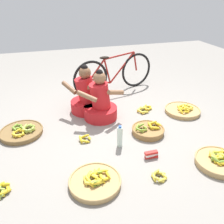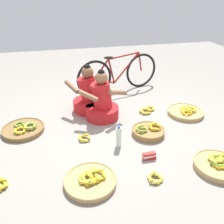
{
  "view_description": "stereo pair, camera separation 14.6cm",
  "coord_description": "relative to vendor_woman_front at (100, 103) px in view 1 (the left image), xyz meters",
  "views": [
    {
      "loc": [
        -0.78,
        -2.83,
        1.84
      ],
      "look_at": [
        0.0,
        -0.2,
        0.35
      ],
      "focal_mm": 37.45,
      "sensor_mm": 36.0,
      "label": 1
    },
    {
      "loc": [
        -0.64,
        -2.87,
        1.84
      ],
      "look_at": [
        0.0,
        -0.2,
        0.35
      ],
      "focal_mm": 37.45,
      "sensor_mm": 36.0,
      "label": 2
    }
  ],
  "objects": [
    {
      "name": "packet_carton_stack",
      "position": [
        0.35,
        -1.13,
        -0.21
      ],
      "size": [
        0.17,
        0.07,
        0.09
      ],
      "color": "red",
      "rests_on": "ground"
    },
    {
      "name": "banana_basket_near_vendor",
      "position": [
        -0.4,
        -1.35,
        -0.21
      ],
      "size": [
        0.56,
        0.56,
        0.14
      ],
      "color": "tan",
      "rests_on": "ground"
    },
    {
      "name": "water_bottle",
      "position": [
        0.06,
        -0.8,
        -0.11
      ],
      "size": [
        0.07,
        0.07,
        0.31
      ],
      "color": "silver",
      "rests_on": "ground"
    },
    {
      "name": "banana_basket_mid_left",
      "position": [
        1.05,
        -1.46,
        -0.2
      ],
      "size": [
        0.54,
        0.54,
        0.14
      ],
      "color": "tan",
      "rests_on": "ground"
    },
    {
      "name": "loose_bananas_mid_right",
      "position": [
        0.76,
        0.01,
        -0.22
      ],
      "size": [
        0.32,
        0.27,
        0.09
      ],
      "color": "yellow",
      "rests_on": "ground"
    },
    {
      "name": "banana_basket_front_left",
      "position": [
        -1.18,
        -0.14,
        -0.21
      ],
      "size": [
        0.59,
        0.59,
        0.14
      ],
      "color": "brown",
      "rests_on": "ground"
    },
    {
      "name": "loose_bananas_back_right",
      "position": [
        0.28,
        -1.47,
        -0.22
      ],
      "size": [
        0.19,
        0.2,
        0.08
      ],
      "color": "yellow",
      "rests_on": "ground"
    },
    {
      "name": "bicycle_leaning",
      "position": [
        0.52,
        0.96,
        0.11
      ],
      "size": [
        1.66,
        0.45,
        0.73
      ],
      "color": "black",
      "rests_on": "ground"
    },
    {
      "name": "loose_bananas_back_left",
      "position": [
        -0.35,
        -0.55,
        -0.22
      ],
      "size": [
        0.16,
        0.17,
        0.09
      ],
      "color": "gold",
      "rests_on": "ground"
    },
    {
      "name": "vendor_woman_front",
      "position": [
        0.0,
        0.0,
        0.0
      ],
      "size": [
        0.73,
        0.52,
        0.79
      ],
      "color": "red",
      "rests_on": "ground"
    },
    {
      "name": "banana_basket_back_center",
      "position": [
        0.53,
        -0.62,
        -0.2
      ],
      "size": [
        0.46,
        0.46,
        0.16
      ],
      "color": "olive",
      "rests_on": "ground"
    },
    {
      "name": "vendor_woman_behind",
      "position": [
        -0.16,
        0.29,
        -0.0
      ],
      "size": [
        0.67,
        0.52,
        0.79
      ],
      "color": "red",
      "rests_on": "ground"
    },
    {
      "name": "banana_basket_near_bicycle",
      "position": [
        1.34,
        -0.21,
        -0.21
      ],
      "size": [
        0.57,
        0.57,
        0.13
      ],
      "color": "tan",
      "rests_on": "ground"
    },
    {
      "name": "ground_plane",
      "position": [
        0.04,
        -0.3,
        -0.25
      ],
      "size": [
        10.0,
        10.0,
        0.0
      ],
      "primitive_type": "plane",
      "color": "gray"
    }
  ]
}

